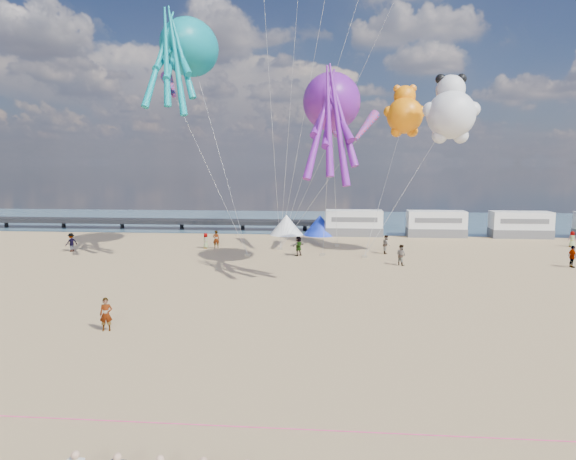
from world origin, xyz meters
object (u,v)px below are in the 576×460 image
(beachgoer_3, at_px, (572,257))
(kite_octopus_purple, at_px, (332,102))
(kite_teddy_orange, at_px, (405,116))
(tent_white, at_px, (286,225))
(beachgoer_0, at_px, (206,241))
(beachgoer_4, at_px, (298,246))
(motorhome_1, at_px, (436,224))
(sandbag_d, at_px, (337,245))
(sandbag_c, at_px, (364,257))
(motorhome_2, at_px, (520,225))
(sandbag_b, at_px, (323,255))
(standing_person, at_px, (106,314))
(sandbag_a, at_px, (248,255))
(kite_panda, at_px, (451,115))
(motorhome_0, at_px, (354,223))
(windsock_right, at_px, (366,126))
(beachgoer_2, at_px, (71,242))
(kite_octopus_teal, at_px, (190,48))
(tent_blue, at_px, (320,225))
(beachgoer_5, at_px, (216,239))
(windsock_mid, at_px, (332,122))
(beachgoer_7, at_px, (401,255))
(beachgoer_1, at_px, (386,244))
(windsock_left, at_px, (170,85))

(beachgoer_3, distance_m, kite_octopus_purple, 23.47)
(kite_teddy_orange, bearing_deg, tent_white, 123.89)
(beachgoer_0, bearing_deg, beachgoer_4, 60.46)
(motorhome_1, bearing_deg, sandbag_d, -144.46)
(sandbag_c, bearing_deg, motorhome_2, 37.86)
(motorhome_1, height_order, sandbag_b, motorhome_1)
(standing_person, distance_m, sandbag_d, 30.30)
(sandbag_a, bearing_deg, kite_panda, -0.30)
(motorhome_0, relative_size, windsock_right, 1.28)
(tent_white, height_order, beachgoer_3, tent_white)
(motorhome_1, bearing_deg, beachgoer_4, -137.52)
(beachgoer_2, height_order, kite_octopus_teal, kite_octopus_teal)
(standing_person, height_order, kite_octopus_teal, kite_octopus_teal)
(tent_white, relative_size, tent_blue, 1.00)
(tent_white, distance_m, beachgoer_3, 30.49)
(beachgoer_0, height_order, beachgoer_5, beachgoer_5)
(kite_panda, bearing_deg, windsock_mid, 169.36)
(beachgoer_7, bearing_deg, sandbag_c, -0.00)
(standing_person, distance_m, beachgoer_3, 36.32)
(beachgoer_1, distance_m, sandbag_a, 13.10)
(beachgoer_3, xyz_separation_m, beachgoer_4, (-22.75, 3.43, 0.01))
(sandbag_b, bearing_deg, tent_blue, 92.58)
(motorhome_0, distance_m, kite_teddy_orange, 16.08)
(kite_panda, bearing_deg, beachgoer_5, 167.68)
(sandbag_c, bearing_deg, beachgoer_4, 174.26)
(sandbag_a, bearing_deg, beachgoer_2, 176.83)
(tent_white, relative_size, windsock_mid, 0.65)
(tent_white, bearing_deg, sandbag_c, -59.84)
(tent_blue, height_order, beachgoer_4, tent_blue)
(sandbag_a, xyz_separation_m, windsock_mid, (7.63, 1.53, 12.06))
(motorhome_0, height_order, kite_octopus_purple, kite_octopus_purple)
(standing_person, height_order, beachgoer_3, beachgoer_3)
(motorhome_2, bearing_deg, motorhome_0, 180.00)
(beachgoer_5, distance_m, windsock_right, 18.38)
(tent_blue, bearing_deg, windsock_left, -129.56)
(sandbag_a, height_order, kite_octopus_teal, kite_octopus_teal)
(kite_teddy_orange, bearing_deg, sandbag_b, -172.14)
(standing_person, relative_size, sandbag_d, 3.44)
(motorhome_1, bearing_deg, beachgoer_7, -109.66)
(tent_white, height_order, kite_octopus_teal, kite_octopus_teal)
(standing_person, xyz_separation_m, beachgoer_2, (-13.72, 22.55, 0.04))
(beachgoer_2, height_order, sandbag_d, beachgoer_2)
(sandbag_c, height_order, kite_panda, kite_panda)
(beachgoer_7, xyz_separation_m, sandbag_b, (-6.62, 3.81, -0.77))
(sandbag_a, distance_m, windsock_left, 16.53)
(motorhome_0, bearing_deg, kite_octopus_teal, -138.50)
(sandbag_c, bearing_deg, sandbag_b, 168.98)
(beachgoer_3, distance_m, windsock_right, 20.30)
(motorhome_0, distance_m, kite_panda, 19.79)
(windsock_mid, bearing_deg, beachgoer_0, 162.14)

